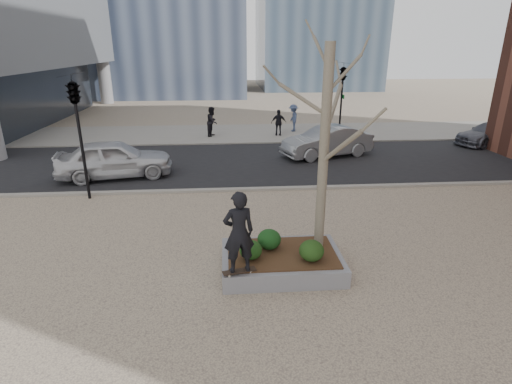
{
  "coord_description": "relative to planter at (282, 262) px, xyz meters",
  "views": [
    {
      "loc": [
        -0.32,
        -8.83,
        5.39
      ],
      "look_at": [
        0.5,
        2.0,
        1.4
      ],
      "focal_mm": 28.0,
      "sensor_mm": 36.0,
      "label": 1
    }
  ],
  "objects": [
    {
      "name": "ground",
      "position": [
        -1.0,
        0.0,
        -0.23
      ],
      "size": [
        120.0,
        120.0,
        0.0
      ],
      "primitive_type": "plane",
      "color": "tan",
      "rests_on": "ground"
    },
    {
      "name": "street",
      "position": [
        -1.0,
        10.0,
        -0.21
      ],
      "size": [
        60.0,
        8.0,
        0.02
      ],
      "primitive_type": "cube",
      "color": "black",
      "rests_on": "ground"
    },
    {
      "name": "far_sidewalk",
      "position": [
        -1.0,
        17.0,
        -0.21
      ],
      "size": [
        60.0,
        6.0,
        0.02
      ],
      "primitive_type": "cube",
      "color": "gray",
      "rests_on": "ground"
    },
    {
      "name": "planter",
      "position": [
        0.0,
        0.0,
        0.0
      ],
      "size": [
        3.0,
        2.0,
        0.45
      ],
      "primitive_type": "cube",
      "color": "gray",
      "rests_on": "ground"
    },
    {
      "name": "planter_mulch",
      "position": [
        0.0,
        0.0,
        0.25
      ],
      "size": [
        2.7,
        1.7,
        0.04
      ],
      "primitive_type": "cube",
      "color": "#382314",
      "rests_on": "planter"
    },
    {
      "name": "sycamore_tree",
      "position": [
        1.0,
        0.3,
        3.56
      ],
      "size": [
        2.8,
        2.8,
        6.6
      ],
      "primitive_type": null,
      "color": "gray",
      "rests_on": "planter_mulch"
    },
    {
      "name": "shrub_left",
      "position": [
        -0.8,
        -0.23,
        0.5
      ],
      "size": [
        0.55,
        0.55,
        0.47
      ],
      "primitive_type": "ellipsoid",
      "color": "#143811",
      "rests_on": "planter_mulch"
    },
    {
      "name": "shrub_middle",
      "position": [
        -0.3,
        0.25,
        0.52
      ],
      "size": [
        0.61,
        0.61,
        0.52
      ],
      "primitive_type": "ellipsoid",
      "color": "#123B16",
      "rests_on": "planter_mulch"
    },
    {
      "name": "shrub_right",
      "position": [
        0.66,
        -0.42,
        0.52
      ],
      "size": [
        0.6,
        0.6,
        0.51
      ],
      "primitive_type": "ellipsoid",
      "color": "#1B3E13",
      "rests_on": "planter_mulch"
    },
    {
      "name": "skateboard",
      "position": [
        -1.1,
        -0.83,
        0.26
      ],
      "size": [
        0.81,
        0.39,
        0.08
      ],
      "primitive_type": null,
      "rotation": [
        0.0,
        0.0,
        0.25
      ],
      "color": "black",
      "rests_on": "planter"
    },
    {
      "name": "skateboarder",
      "position": [
        -1.1,
        -0.83,
        1.27
      ],
      "size": [
        0.79,
        0.6,
        1.94
      ],
      "primitive_type": "imported",
      "rotation": [
        0.0,
        0.0,
        3.35
      ],
      "color": "black",
      "rests_on": "skateboard"
    },
    {
      "name": "police_car",
      "position": [
        -6.12,
        8.13,
        0.61
      ],
      "size": [
        5.05,
        2.76,
        1.63
      ],
      "primitive_type": "imported",
      "rotation": [
        0.0,
        0.0,
        1.75
      ],
      "color": "silver",
      "rests_on": "street"
    },
    {
      "name": "car_silver",
      "position": [
        3.81,
        10.85,
        0.56
      ],
      "size": [
        4.93,
        2.98,
        1.54
      ],
      "primitive_type": "imported",
      "rotation": [
        0.0,
        0.0,
        5.03
      ],
      "color": "gray",
      "rests_on": "street"
    },
    {
      "name": "car_third",
      "position": [
        13.82,
        12.72,
        0.41
      ],
      "size": [
        4.6,
        2.99,
        1.24
      ],
      "primitive_type": "imported",
      "rotation": [
        0.0,
        0.0,
        5.03
      ],
      "color": "#4D4D58",
      "rests_on": "street"
    },
    {
      "name": "pedestrian_a",
      "position": [
        -2.16,
        16.21,
        0.71
      ],
      "size": [
        0.93,
        1.06,
        1.82
      ],
      "primitive_type": "imported",
      "rotation": [
        0.0,
        0.0,
        1.25
      ],
      "color": "black",
      "rests_on": "far_sidewalk"
    },
    {
      "name": "pedestrian_b",
      "position": [
        3.14,
        17.32,
        0.68
      ],
      "size": [
        0.69,
        1.16,
        1.77
      ],
      "primitive_type": "imported",
      "rotation": [
        0.0,
        0.0,
        4.74
      ],
      "color": "#3F4E72",
      "rests_on": "far_sidewalk"
    },
    {
      "name": "pedestrian_c",
      "position": [
        2.01,
        16.05,
        0.61
      ],
      "size": [
        0.97,
        0.44,
        1.63
      ],
      "primitive_type": "imported",
      "rotation": [
        0.0,
        0.0,
        3.1
      ],
      "color": "black",
      "rests_on": "far_sidewalk"
    },
    {
      "name": "traffic_light_near",
      "position": [
        -6.5,
        5.6,
        2.02
      ],
      "size": [
        0.6,
        2.48,
        4.5
      ],
      "primitive_type": null,
      "color": "black",
      "rests_on": "ground"
    },
    {
      "name": "traffic_light_far",
      "position": [
        5.5,
        14.6,
        2.02
      ],
      "size": [
        0.6,
        2.48,
        4.5
      ],
      "primitive_type": null,
      "color": "black",
      "rests_on": "ground"
    }
  ]
}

